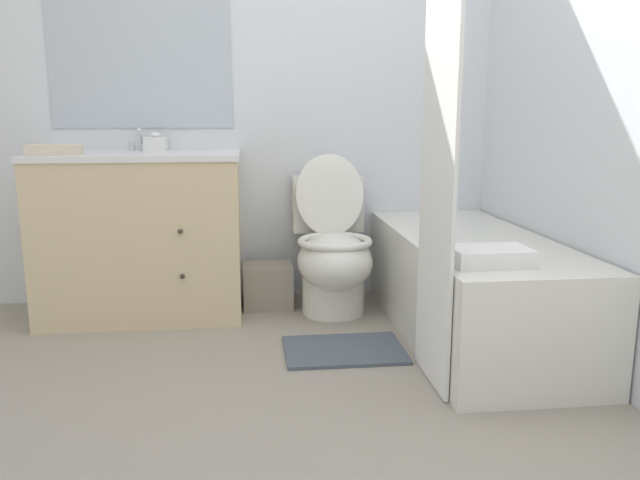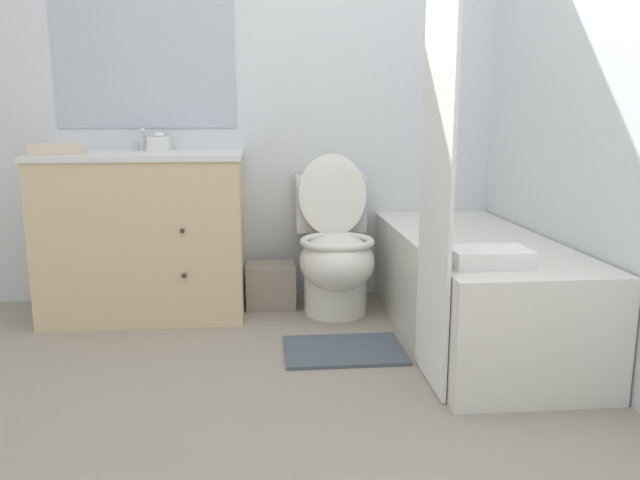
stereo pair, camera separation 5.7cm
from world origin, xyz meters
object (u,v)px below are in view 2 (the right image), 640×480
Objects in this scene: bathtub at (473,286)px; bath_towel_folded at (489,257)px; vanity_cabinet at (145,233)px; sink_faucet at (146,144)px; bath_mat at (344,350)px; toilet at (335,253)px; wastebasket at (271,285)px; tissue_box at (159,143)px; hand_towel_folded at (58,149)px.

bath_towel_folded is at bearing -104.12° from bathtub.
vanity_cabinet is 0.49m from sink_faucet.
sink_faucet is at bearing 139.33° from bath_mat.
vanity_cabinet is 0.66× the size of bathtub.
bath_mat is at bearing -40.67° from sink_faucet.
vanity_cabinet is at bearing 175.83° from toilet.
tissue_box is at bearing 168.71° from wastebasket.
vanity_cabinet is at bearing -111.75° from tissue_box.
tissue_box reaches higher than bath_mat.
hand_towel_folded is at bearing 169.82° from bathtub.
bathtub is (1.62, -0.52, -0.19)m from vanity_cabinet.
wastebasket is (0.66, 0.06, -0.32)m from vanity_cabinet.
vanity_cabinet is at bearing -175.06° from wastebasket.
toilet is 1.57× the size of bath_mat.
toilet reaches higher than bath_towel_folded.
vanity_cabinet is 7.62× the size of tissue_box.
bath_mat is at bearing -166.49° from bathtub.
vanity_cabinet reaches higher than bath_mat.
bathtub is at bearing 75.88° from bath_towel_folded.
toilet is at bearing -20.63° from wastebasket.
toilet reaches higher than bathtub.
bath_towel_folded is at bearing -35.82° from vanity_cabinet.
sink_faucet reaches higher than vanity_cabinet.
tissue_box is at bearing 3.77° from sink_faucet.
hand_towel_folded reaches higher than bath_towel_folded.
wastebasket is at bearing 149.15° from bathtub.
vanity_cabinet is at bearing 145.58° from bath_mat.
vanity_cabinet reaches higher than toilet.
sink_faucet is 1.19m from toilet.
tissue_box is (-0.59, 0.12, 0.79)m from wastebasket.
sink_faucet is at bearing 166.39° from toilet.
wastebasket is at bearing 4.94° from vanity_cabinet.
bath_towel_folded is (1.48, -1.24, -0.38)m from sink_faucet.
bathtub is at bearing 13.51° from bath_mat.
wastebasket is 1.12× the size of hand_towel_folded.
bath_mat is at bearing -42.94° from tissue_box.
bathtub is at bearing -35.83° from toilet.
hand_towel_folded reaches higher than vanity_cabinet.
bath_towel_folded is at bearing -41.39° from tissue_box.
toilet is at bearing -14.85° from tissue_box.
bath_towel_folded is (-0.14, -0.55, 0.28)m from bathtub.
wastebasket is at bearing 113.64° from bath_mat.
bath_towel_folded is 0.82m from bath_mat.
bathtub is at bearing -24.04° from tissue_box.
sink_faucet is 0.59× the size of hand_towel_folded.
bathtub is at bearing -17.68° from vanity_cabinet.
hand_towel_folded is at bearing -155.98° from vanity_cabinet.
bath_towel_folded is (0.48, -1.00, 0.20)m from toilet.
bath_towel_folded is at bearing -53.90° from wastebasket.
sink_faucet reaches higher than toilet.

